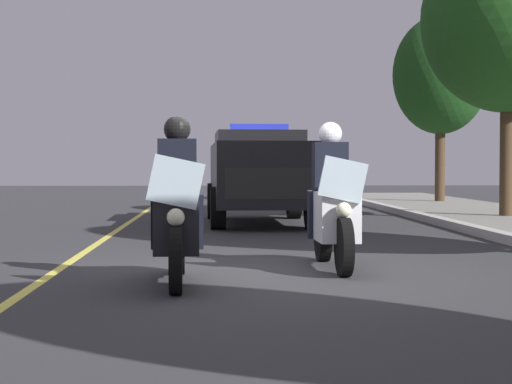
% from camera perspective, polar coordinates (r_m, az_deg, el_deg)
% --- Properties ---
extents(ground_plane, '(80.00, 80.00, 0.00)m').
position_cam_1_polar(ground_plane, '(9.66, 0.05, -5.38)').
color(ground_plane, '#333335').
extents(lane_stripe_center, '(48.00, 0.12, 0.01)m').
position_cam_1_polar(lane_stripe_center, '(9.81, -13.39, -5.29)').
color(lane_stripe_center, '#E0D14C').
rests_on(lane_stripe_center, ground).
extents(police_motorcycle_lead_left, '(2.14, 0.58, 1.72)m').
position_cam_1_polar(police_motorcycle_lead_left, '(8.74, -5.29, -1.54)').
color(police_motorcycle_lead_left, black).
rests_on(police_motorcycle_lead_left, ground).
extents(police_motorcycle_lead_right, '(2.14, 0.58, 1.72)m').
position_cam_1_polar(police_motorcycle_lead_right, '(10.01, 5.14, -1.11)').
color(police_motorcycle_lead_right, black).
rests_on(police_motorcycle_lead_right, ground).
extents(police_suv, '(4.96, 2.19, 2.05)m').
position_cam_1_polar(police_suv, '(17.58, 0.22, 1.36)').
color(police_suv, black).
rests_on(police_suv, ground).
extents(cyclist_background, '(1.76, 0.33, 1.69)m').
position_cam_1_polar(cyclist_background, '(21.02, 5.57, 0.82)').
color(cyclist_background, black).
rests_on(cyclist_background, ground).
extents(tree_far_back, '(3.76, 3.76, 6.28)m').
position_cam_1_polar(tree_far_back, '(19.66, 16.46, 10.94)').
color(tree_far_back, '#42301E').
rests_on(tree_far_back, sidewalk_strip).
extents(tree_behind_suv, '(2.91, 2.91, 5.68)m').
position_cam_1_polar(tree_behind_suv, '(26.89, 12.22, 7.62)').
color(tree_behind_suv, '#42301E').
rests_on(tree_behind_suv, sidewalk_strip).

